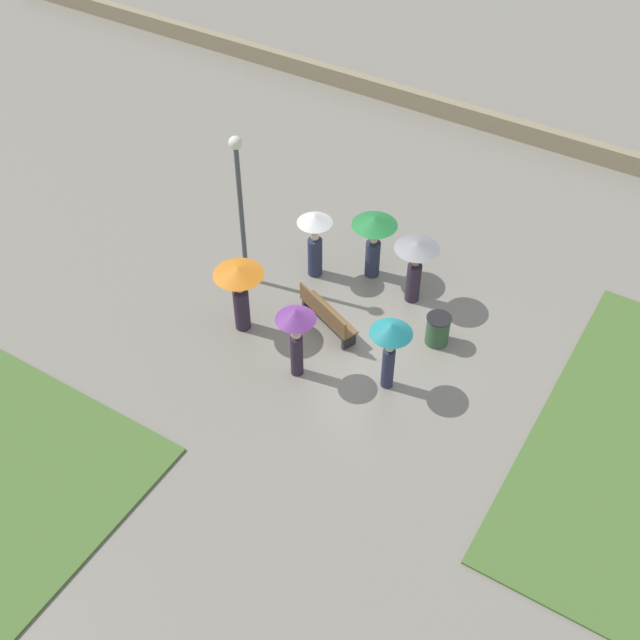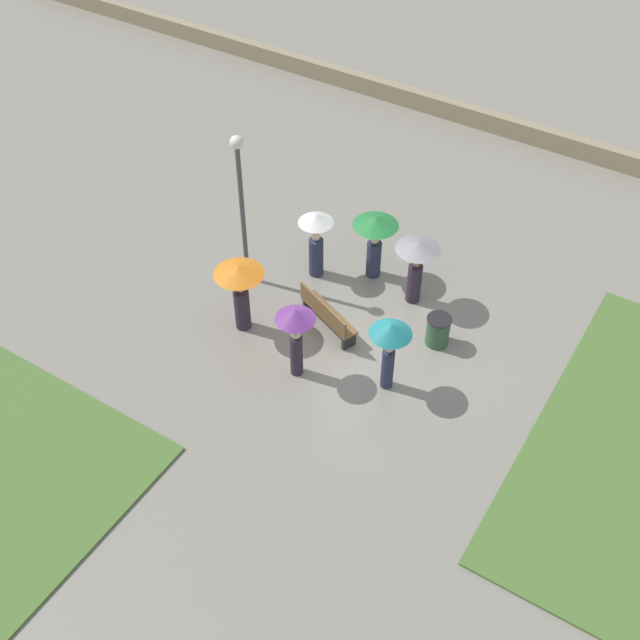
{
  "view_description": "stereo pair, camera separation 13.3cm",
  "coord_description": "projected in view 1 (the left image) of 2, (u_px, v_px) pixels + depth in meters",
  "views": [
    {
      "loc": [
        -6.08,
        12.05,
        13.84
      ],
      "look_at": [
        0.77,
        0.86,
        1.02
      ],
      "focal_mm": 45.0,
      "sensor_mm": 36.0,
      "label": 1
    },
    {
      "loc": [
        -6.19,
        11.98,
        13.84
      ],
      "look_at": [
        0.77,
        0.86,
        1.02
      ],
      "focal_mm": 45.0,
      "sensor_mm": 36.0,
      "label": 2
    }
  ],
  "objects": [
    {
      "name": "ground_plane",
      "position": [
        366.0,
        341.0,
        19.3
      ],
      "size": [
        90.0,
        90.0,
        0.0
      ],
      "primitive_type": "plane",
      "color": "gray"
    },
    {
      "name": "parapet_wall",
      "position": [
        527.0,
        132.0,
        25.5
      ],
      "size": [
        45.0,
        0.35,
        0.62
      ],
      "color": "gray",
      "rests_on": "ground_plane"
    },
    {
      "name": "park_bench",
      "position": [
        326.0,
        314.0,
        19.27
      ],
      "size": [
        1.85,
        1.09,
        0.9
      ],
      "rotation": [
        0.0,
        0.0,
        -0.4
      ],
      "color": "brown",
      "rests_on": "ground_plane"
    },
    {
      "name": "lamp_post",
      "position": [
        240.0,
        192.0,
        19.0
      ],
      "size": [
        0.32,
        0.32,
        4.24
      ],
      "color": "#474C51",
      "rests_on": "ground_plane"
    },
    {
      "name": "trash_bin",
      "position": [
        438.0,
        330.0,
        19.0
      ],
      "size": [
        0.6,
        0.6,
        0.79
      ],
      "color": "#335638",
      "rests_on": "ground_plane"
    },
    {
      "name": "crowd_person_teal",
      "position": [
        390.0,
        340.0,
        17.29
      ],
      "size": [
        0.95,
        0.95,
        1.92
      ],
      "rotation": [
        0.0,
        0.0,
        0.41
      ],
      "color": "#282D47",
      "rests_on": "ground_plane"
    },
    {
      "name": "crowd_person_white",
      "position": [
        315.0,
        236.0,
        20.21
      ],
      "size": [
        0.9,
        0.9,
        1.91
      ],
      "rotation": [
        0.0,
        0.0,
        3.95
      ],
      "color": "#282D47",
      "rests_on": "ground_plane"
    },
    {
      "name": "crowd_person_orange",
      "position": [
        240.0,
        286.0,
        18.71
      ],
      "size": [
        1.2,
        1.2,
        1.89
      ],
      "rotation": [
        0.0,
        0.0,
        1.66
      ],
      "color": "#2D2333",
      "rests_on": "ground_plane"
    },
    {
      "name": "crowd_person_green",
      "position": [
        374.0,
        234.0,
        20.13
      ],
      "size": [
        1.16,
        1.16,
        1.84
      ],
      "rotation": [
        0.0,
        0.0,
        1.76
      ],
      "color": "#282D47",
      "rests_on": "ground_plane"
    },
    {
      "name": "crowd_person_purple",
      "position": [
        296.0,
        327.0,
        17.56
      ],
      "size": [
        0.91,
        0.91,
        1.99
      ],
      "rotation": [
        0.0,
        0.0,
        4.83
      ],
      "color": "#2D2333",
      "rests_on": "ground_plane"
    },
    {
      "name": "crowd_person_grey",
      "position": [
        416.0,
        260.0,
        19.47
      ],
      "size": [
        1.11,
        1.11,
        1.83
      ],
      "rotation": [
        0.0,
        0.0,
        3.84
      ],
      "color": "#2D2333",
      "rests_on": "ground_plane"
    }
  ]
}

